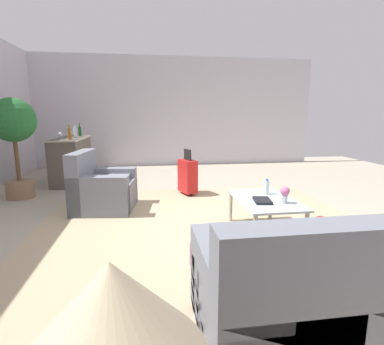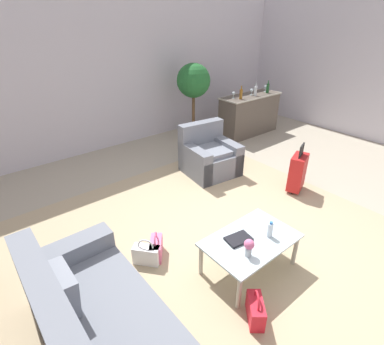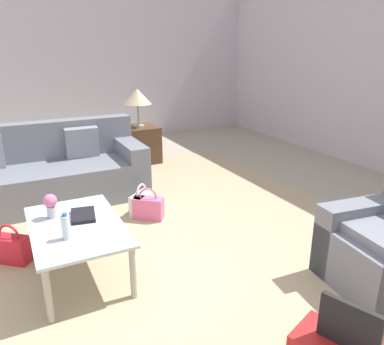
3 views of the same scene
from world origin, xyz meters
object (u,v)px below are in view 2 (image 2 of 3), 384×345
object	(u,v)px
water_bottle	(270,230)
wine_bottle_clear	(255,91)
wine_glass_right_of_centre	(266,87)
handbag_pink	(156,248)
coffee_table_book	(238,239)
handbag_red	(255,310)
wine_bottle_green	(268,88)
coffee_table	(250,243)
suitcase_red	(298,172)
armchair	(208,157)
wine_glass_left_of_centre	(252,91)
handbag_white	(146,254)
flower_vase	(249,246)
wine_bottle_amber	(241,94)
potted_ficus	(193,88)
wine_glass_leftmost	(234,94)
bar_console	(249,114)

from	to	relation	value
water_bottle	wine_bottle_clear	size ratio (longest dim) A/B	0.68
wine_glass_right_of_centre	handbag_pink	bearing A→B (deg)	-154.84
coffee_table_book	handbag_red	bearing A→B (deg)	-110.66
wine_bottle_clear	wine_bottle_green	distance (m)	0.46
coffee_table	suitcase_red	world-z (taller)	suitcase_red
armchair	wine_glass_left_of_centre	xyz separation A→B (m)	(2.19, 0.92, 0.78)
coffee_table_book	handbag_white	distance (m)	1.13
flower_vase	wine_bottle_amber	size ratio (longest dim) A/B	0.68
water_bottle	wine_bottle_amber	xyz separation A→B (m)	(2.82, 3.09, 0.55)
handbag_white	potted_ficus	size ratio (longest dim) A/B	0.20
wine_glass_leftmost	wine_glass_right_of_centre	bearing A→B (deg)	-1.58
coffee_table_book	water_bottle	bearing A→B (deg)	-19.64
armchair	wine_bottle_amber	bearing A→B (deg)	25.54
wine_glass_left_of_centre	potted_ficus	distance (m)	1.44
wine_bottle_amber	handbag_red	size ratio (longest dim) A/B	0.84
water_bottle	wine_glass_leftmost	world-z (taller)	wine_glass_leftmost
water_bottle	handbag_pink	world-z (taller)	water_bottle
coffee_table_book	suitcase_red	distance (m)	2.21
armchair	wine_bottle_amber	size ratio (longest dim) A/B	3.34
wine_glass_right_of_centre	suitcase_red	xyz separation A→B (m)	(-2.06, -2.41, -0.72)
wine_bottle_clear	potted_ficus	bearing A→B (deg)	151.60
wine_glass_left_of_centre	wine_bottle_amber	bearing A→B (deg)	-167.81
handbag_red	flower_vase	bearing A→B (deg)	55.48
coffee_table	wine_bottle_green	bearing A→B (deg)	36.91
wine_glass_right_of_centre	wine_glass_left_of_centre	bearing A→B (deg)	-177.60
wine_bottle_clear	potted_ficus	xyz separation A→B (m)	(-1.32, 0.71, 0.12)
flower_vase	wine_bottle_clear	world-z (taller)	wine_bottle_clear
coffee_table	handbag_red	size ratio (longest dim) A/B	3.00
coffee_table_book	handbag_pink	bearing A→B (deg)	137.44
wine_bottle_amber	suitcase_red	bearing A→B (deg)	-113.96
flower_vase	coffee_table_book	bearing A→B (deg)	66.50
bar_console	wine_bottle_clear	distance (m)	0.60
potted_ficus	flower_vase	bearing A→B (deg)	-122.15
water_bottle	wine_glass_left_of_centre	xyz separation A→B (m)	(3.30, 3.19, 0.54)
wine_glass_left_of_centre	handbag_red	world-z (taller)	wine_glass_left_of_centre
wine_glass_leftmost	handbag_pink	size ratio (longest dim) A/B	0.43
wine_glass_left_of_centre	handbag_white	world-z (taller)	wine_glass_left_of_centre
wine_glass_right_of_centre	wine_bottle_amber	distance (m)	1.05
bar_console	wine_bottle_clear	xyz separation A→B (m)	(0.02, -0.11, 0.59)
armchair	handbag_pink	size ratio (longest dim) A/B	2.80
handbag_red	suitcase_red	bearing A→B (deg)	25.91
wine_glass_leftmost	wine_glass_left_of_centre	xyz separation A→B (m)	(0.56, -0.05, 0.00)
flower_vase	wine_glass_right_of_centre	xyz separation A→B (m)	(4.28, 3.26, 0.51)
armchair	coffee_table	xyz separation A→B (m)	(-1.31, -2.17, 0.09)
wine_bottle_amber	wine_bottle_clear	xyz separation A→B (m)	(0.50, 0.00, 0.00)
wine_glass_left_of_centre	potted_ficus	size ratio (longest dim) A/B	0.09
coffee_table	wine_bottle_amber	distance (m)	4.30
potted_ficus	suitcase_red	bearing A→B (deg)	-93.81
suitcase_red	wine_glass_right_of_centre	bearing A→B (deg)	49.57
coffee_table	wine_bottle_green	xyz separation A→B (m)	(3.98, 2.99, 0.70)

